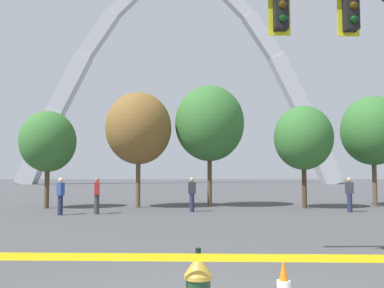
{
  "coord_description": "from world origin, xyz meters",
  "views": [
    {
      "loc": [
        -0.38,
        -5.14,
        1.78
      ],
      "look_at": [
        -0.05,
        5.0,
        2.5
      ],
      "focal_mm": 38.74,
      "sensor_mm": 36.0,
      "label": 1
    }
  ],
  "objects_px": {
    "traffic_cone_by_hydrant": "(284,288)",
    "pedestrian_near_trees": "(350,194)",
    "pedestrian_walking_left": "(97,195)",
    "pedestrian_standing_center": "(192,194)",
    "monument_arch": "(181,86)",
    "pedestrian_walking_right": "(60,196)"
  },
  "relations": [
    {
      "from": "pedestrian_walking_left",
      "to": "monument_arch",
      "type": "bearing_deg",
      "value": 85.48
    },
    {
      "from": "traffic_cone_by_hydrant",
      "to": "pedestrian_near_trees",
      "type": "relative_size",
      "value": 0.46
    },
    {
      "from": "monument_arch",
      "to": "pedestrian_walking_right",
      "type": "distance_m",
      "value": 52.95
    },
    {
      "from": "pedestrian_walking_left",
      "to": "traffic_cone_by_hydrant",
      "type": "bearing_deg",
      "value": -69.63
    },
    {
      "from": "pedestrian_walking_left",
      "to": "pedestrian_near_trees",
      "type": "distance_m",
      "value": 11.47
    },
    {
      "from": "traffic_cone_by_hydrant",
      "to": "pedestrian_walking_left",
      "type": "xyz_separation_m",
      "value": [
        -4.87,
        13.13,
        0.46
      ]
    },
    {
      "from": "monument_arch",
      "to": "traffic_cone_by_hydrant",
      "type": "bearing_deg",
      "value": -89.16
    },
    {
      "from": "traffic_cone_by_hydrant",
      "to": "monument_arch",
      "type": "height_order",
      "value": "monument_arch"
    },
    {
      "from": "traffic_cone_by_hydrant",
      "to": "pedestrian_walking_left",
      "type": "bearing_deg",
      "value": 110.37
    },
    {
      "from": "traffic_cone_by_hydrant",
      "to": "pedestrian_near_trees",
      "type": "xyz_separation_m",
      "value": [
        6.58,
        13.72,
        0.46
      ]
    },
    {
      "from": "traffic_cone_by_hydrant",
      "to": "pedestrian_near_trees",
      "type": "bearing_deg",
      "value": 64.39
    },
    {
      "from": "monument_arch",
      "to": "pedestrian_near_trees",
      "type": "distance_m",
      "value": 52.3
    },
    {
      "from": "pedestrian_walking_right",
      "to": "monument_arch",
      "type": "bearing_deg",
      "value": 83.85
    },
    {
      "from": "pedestrian_standing_center",
      "to": "pedestrian_walking_right",
      "type": "xyz_separation_m",
      "value": [
        -5.67,
        -1.35,
        0.0
      ]
    },
    {
      "from": "monument_arch",
      "to": "pedestrian_walking_right",
      "type": "xyz_separation_m",
      "value": [
        -5.42,
        -50.33,
        -15.56
      ]
    },
    {
      "from": "pedestrian_walking_left",
      "to": "pedestrian_near_trees",
      "type": "xyz_separation_m",
      "value": [
        11.45,
        0.59,
        0.0
      ]
    },
    {
      "from": "pedestrian_walking_right",
      "to": "pedestrian_near_trees",
      "type": "bearing_deg",
      "value": 4.25
    },
    {
      "from": "pedestrian_standing_center",
      "to": "pedestrian_walking_right",
      "type": "height_order",
      "value": "same"
    },
    {
      "from": "traffic_cone_by_hydrant",
      "to": "pedestrian_near_trees",
      "type": "height_order",
      "value": "pedestrian_near_trees"
    },
    {
      "from": "monument_arch",
      "to": "pedestrian_walking_right",
      "type": "height_order",
      "value": "monument_arch"
    },
    {
      "from": "pedestrian_walking_left",
      "to": "pedestrian_standing_center",
      "type": "xyz_separation_m",
      "value": [
        4.2,
        0.98,
        0.0
      ]
    },
    {
      "from": "pedestrian_walking_left",
      "to": "pedestrian_standing_center",
      "type": "bearing_deg",
      "value": 13.11
    }
  ]
}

